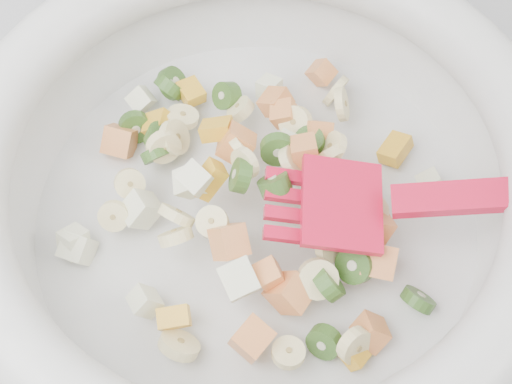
{
  "coord_description": "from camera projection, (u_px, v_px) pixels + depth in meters",
  "views": [
    {
      "loc": [
        0.05,
        1.19,
        1.39
      ],
      "look_at": [
        0.03,
        1.45,
        0.95
      ],
      "focal_mm": 50.0,
      "sensor_mm": 36.0,
      "label": 1
    }
  ],
  "objects": [
    {
      "name": "mixing_bowl",
      "position": [
        257.0,
        181.0,
        0.5
      ],
      "size": [
        0.52,
        0.42,
        0.12
      ],
      "color": "silver",
      "rests_on": "counter"
    },
    {
      "name": "counter",
      "position": [
        232.0,
        379.0,
        0.94
      ],
      "size": [
        2.0,
        0.6,
        0.9
      ],
      "primitive_type": "cube",
      "color": "#9C9DA1",
      "rests_on": "ground"
    }
  ]
}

